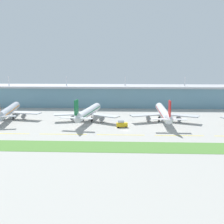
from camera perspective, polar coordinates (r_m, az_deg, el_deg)
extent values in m
plane|color=#A8A59E|center=(165.60, 2.95, -4.02)|extent=(600.00, 600.00, 0.00)
cube|color=#6693A8|center=(259.97, 2.79, 3.29)|extent=(280.00, 28.00, 18.42)
cube|color=#B2B2B7|center=(258.92, 2.81, 5.51)|extent=(288.00, 34.00, 1.80)
cylinder|color=silver|center=(275.95, -21.27, 6.25)|extent=(0.90, 0.90, 9.00)
cylinder|color=silver|center=(258.70, -9.75, 6.57)|extent=(0.90, 0.90, 9.00)
cylinder|color=silver|center=(252.94, 2.83, 6.62)|extent=(0.90, 0.90, 9.00)
cylinder|color=silver|center=(259.43, 15.37, 6.36)|extent=(0.90, 0.90, 9.00)
cylinder|color=#ADB2BC|center=(213.67, -21.18, 0.33)|extent=(15.33, 52.51, 5.80)
cone|color=#ADB2BC|center=(240.85, -19.71, 1.48)|extent=(6.15, 4.95, 5.51)
cube|color=#ADB2BC|center=(184.77, -21.49, -0.85)|extent=(10.42, 4.99, 0.36)
cube|color=#B7BABF|center=(207.20, -18.19, -0.15)|extent=(24.87, 11.41, 0.70)
cylinder|color=gray|center=(209.31, -18.41, -0.84)|extent=(3.97, 5.01, 3.20)
cylinder|color=black|center=(233.33, -20.05, 0.02)|extent=(0.70, 0.70, 3.60)
cylinder|color=black|center=(212.37, -22.12, -1.08)|extent=(1.10, 1.10, 3.60)
cylinder|color=black|center=(210.90, -20.43, -1.04)|extent=(1.10, 1.10, 3.60)
cube|color=orange|center=(213.61, -21.19, 0.44)|extent=(14.41, 47.37, 0.60)
cylinder|color=silver|center=(194.11, -5.05, 0.05)|extent=(13.23, 50.59, 5.80)
cone|color=silver|center=(219.95, -3.11, 1.29)|extent=(6.04, 4.78, 5.51)
cone|color=silver|center=(167.52, -7.71, -1.24)|extent=(5.86, 7.29, 5.72)
cube|color=#146B38|center=(167.29, -7.66, 1.00)|extent=(1.65, 6.43, 9.50)
cube|color=silver|center=(169.84, -9.42, -1.19)|extent=(10.37, 4.65, 0.36)
cube|color=silver|center=(166.37, -5.86, -1.35)|extent=(10.37, 4.65, 0.36)
cube|color=#B7BABF|center=(193.87, -8.82, -0.44)|extent=(24.92, 12.19, 0.70)
cylinder|color=gray|center=(195.34, -8.32, -1.18)|extent=(3.83, 4.93, 3.20)
cube|color=#B7BABF|center=(187.18, -1.89, -0.71)|extent=(24.12, 18.06, 0.70)
cylinder|color=gray|center=(189.38, -2.14, -1.44)|extent=(3.83, 4.93, 3.20)
cylinder|color=black|center=(212.85, -3.64, -0.31)|extent=(0.70, 0.70, 3.60)
cylinder|color=black|center=(193.09, -6.19, -1.45)|extent=(1.10, 1.10, 3.60)
cylinder|color=black|center=(191.32, -4.36, -1.53)|extent=(1.10, 1.10, 3.60)
cube|color=#146B38|center=(194.04, -5.06, 0.16)|extent=(12.52, 45.63, 0.60)
cylinder|color=white|center=(195.53, 10.93, -0.03)|extent=(7.00, 54.55, 5.80)
cone|color=white|center=(224.14, 10.01, 1.31)|extent=(5.60, 4.12, 5.51)
cone|color=white|center=(165.91, 12.22, -1.49)|extent=(5.07, 6.73, 5.72)
cube|color=red|center=(165.72, 12.25, 0.76)|extent=(0.84, 6.41, 9.50)
cube|color=white|center=(165.71, 10.31, -1.51)|extent=(10.07, 3.42, 0.36)
cube|color=white|center=(167.35, 14.06, -1.54)|extent=(10.07, 3.42, 0.36)
cube|color=#B7BABF|center=(190.27, 7.49, -0.61)|extent=(24.85, 14.86, 0.70)
cylinder|color=gray|center=(192.31, 7.80, -1.35)|extent=(3.30, 4.57, 3.20)
cube|color=#B7BABF|center=(193.37, 14.60, -0.68)|extent=(24.73, 15.73, 0.70)
cylinder|color=gray|center=(195.07, 14.14, -1.41)|extent=(3.30, 4.57, 3.20)
cylinder|color=black|center=(216.30, 10.22, -0.28)|extent=(0.70, 0.70, 3.60)
cylinder|color=black|center=(193.11, 10.04, -1.55)|extent=(1.10, 1.10, 3.60)
cylinder|color=black|center=(193.93, 11.92, -1.56)|extent=(1.10, 1.10, 3.60)
cube|color=red|center=(195.46, 10.93, 0.09)|extent=(6.92, 49.11, 0.60)
cube|color=yellow|center=(170.54, -21.70, -4.33)|extent=(28.00, 0.70, 0.04)
cube|color=yellow|center=(159.77, -10.46, -4.71)|extent=(28.00, 0.70, 0.04)
cube|color=yellow|center=(155.82, 1.87, -4.93)|extent=(28.00, 0.70, 0.04)
cube|color=yellow|center=(159.21, 14.25, -4.92)|extent=(28.00, 0.70, 0.04)
cube|color=#518438|center=(133.84, 3.06, -7.51)|extent=(300.00, 18.00, 0.10)
cube|color=gold|center=(173.60, 2.15, -2.75)|extent=(7.48, 3.53, 2.60)
cylinder|color=silver|center=(173.02, 1.90, -2.05)|extent=(4.23, 2.51, 2.00)
cylinder|color=black|center=(175.36, 2.92, -3.06)|extent=(0.94, 0.47, 0.90)
cylinder|color=black|center=(173.11, 3.03, -3.24)|extent=(0.94, 0.47, 0.90)
cylinder|color=black|center=(174.73, 1.28, -3.10)|extent=(0.94, 0.47, 0.90)
cylinder|color=black|center=(172.47, 1.37, -3.28)|extent=(0.94, 0.47, 0.90)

